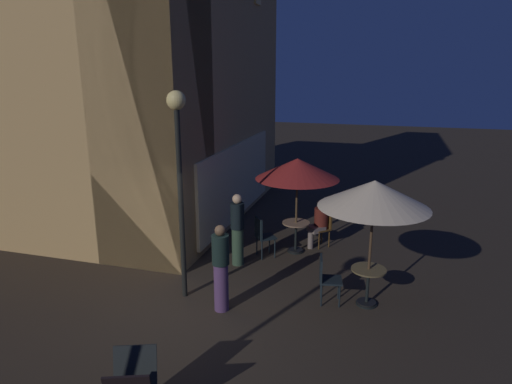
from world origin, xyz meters
The scene contains 13 objects.
ground_plane centered at (0.00, 0.00, 0.00)m, with size 60.00×60.00×0.00m, color #31281E.
cafe_building centered at (3.96, 3.61, 4.43)m, with size 8.26×8.82×8.88m.
street_lamp_near_corner centered at (0.59, 0.42, 2.89)m, with size 0.35×0.35×3.99m.
cafe_table_0 centered at (1.25, -3.05, 0.51)m, with size 0.65×0.65×0.74m.
cafe_table_1 centered at (3.40, -1.23, 0.53)m, with size 0.67×0.67×0.76m.
patio_umbrella_0 centered at (1.25, -3.05, 2.18)m, with size 2.01×2.01×2.44m.
patio_umbrella_1 centered at (3.40, -1.23, 2.07)m, with size 1.98×1.98×2.33m.
cafe_chair_0 centered at (1.11, -2.28, 0.56)m, with size 0.49×0.49×0.93m.
cafe_chair_1 centered at (2.86, -0.53, 0.59)m, with size 0.58×0.58×0.98m.
cafe_chair_2 centered at (3.98, -1.82, 0.54)m, with size 0.55×0.55×0.88m.
patron_seated_0 centered at (3.89, -1.72, 0.70)m, with size 0.52×0.52×1.22m.
patron_standing_1 centered at (0.29, -0.46, 0.84)m, with size 0.32×0.32×1.67m.
patron_standing_2 centered at (2.30, -0.11, 0.85)m, with size 0.31×0.31×1.67m.
Camera 1 is at (-6.81, -3.22, 4.37)m, focal length 31.83 mm.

